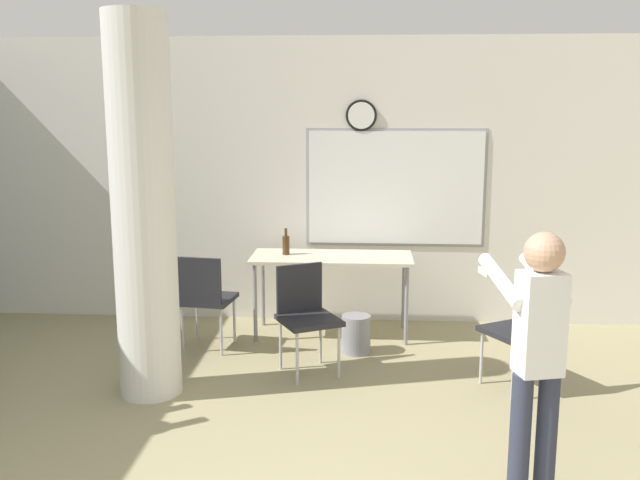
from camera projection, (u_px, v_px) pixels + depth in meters
wall_back at (311, 182)px, 7.07m from camera, size 8.00×0.15×2.80m
support_pillar at (143, 210)px, 5.17m from camera, size 0.46×0.46×2.80m
folding_table at (332, 262)px, 6.65m from camera, size 1.50×0.62×0.77m
bottle_on_table at (286, 244)px, 6.68m from camera, size 0.07×0.07×0.25m
waste_bin at (356, 334)px, 6.26m from camera, size 0.26×0.26×0.34m
chair_mid_room at (524, 327)px, 5.36m from camera, size 0.60×0.60×0.87m
chair_table_front at (306, 311)px, 5.77m from camera, size 0.59×0.59×0.87m
chair_table_left at (205, 295)px, 6.26m from camera, size 0.50×0.50×0.87m
person_playing_side at (536, 349)px, 3.74m from camera, size 0.43×0.60×1.52m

